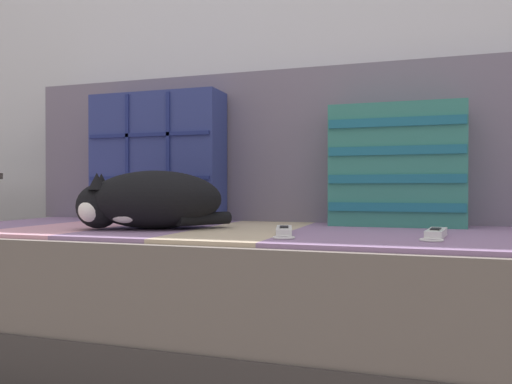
{
  "coord_description": "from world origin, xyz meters",
  "views": [
    {
      "loc": [
        0.43,
        -1.17,
        0.48
      ],
      "look_at": [
        0.03,
        0.07,
        0.47
      ],
      "focal_mm": 35.0,
      "sensor_mm": 36.0,
      "label": 1
    }
  ],
  "objects": [
    {
      "name": "sleeping_cat",
      "position": [
        -0.26,
        0.02,
        0.45
      ],
      "size": [
        0.41,
        0.35,
        0.16
      ],
      "color": "black",
      "rests_on": "couch"
    },
    {
      "name": "couch",
      "position": [
        -0.0,
        0.15,
        0.18
      ],
      "size": [
        1.88,
        0.8,
        0.37
      ],
      "color": "#3D3838",
      "rests_on": "ground_plane"
    },
    {
      "name": "throw_pillow_quilted",
      "position": [
        -0.4,
        0.33,
        0.58
      ],
      "size": [
        0.45,
        0.14,
        0.43
      ],
      "color": "navy",
      "rests_on": "couch"
    },
    {
      "name": "ground_plane",
      "position": [
        0.0,
        0.0,
        0.0
      ],
      "size": [
        14.0,
        14.0,
        0.0
      ],
      "primitive_type": "plane",
      "color": "#564C47"
    },
    {
      "name": "throw_pillow_striped",
      "position": [
        0.38,
        0.33,
        0.55
      ],
      "size": [
        0.38,
        0.14,
        0.35
      ],
      "color": "#337A70",
      "rests_on": "couch"
    },
    {
      "name": "sofa_backrest",
      "position": [
        0.0,
        0.48,
        0.62
      ],
      "size": [
        1.85,
        0.14,
        0.5
      ],
      "color": "slate",
      "rests_on": "couch"
    },
    {
      "name": "game_remote_near",
      "position": [
        0.14,
        -0.03,
        0.38
      ],
      "size": [
        0.09,
        0.19,
        0.02
      ],
      "color": "white",
      "rests_on": "couch"
    },
    {
      "name": "game_remote_far",
      "position": [
        0.47,
        0.01,
        0.38
      ],
      "size": [
        0.07,
        0.19,
        0.02
      ],
      "color": "white",
      "rests_on": "couch"
    }
  ]
}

